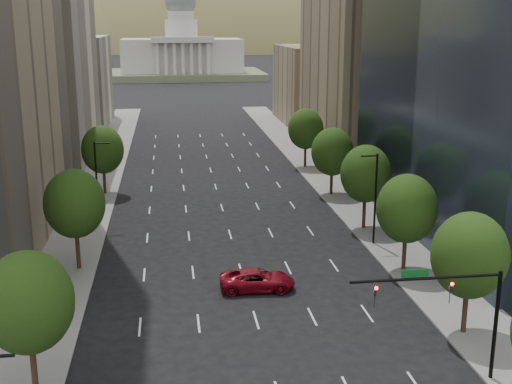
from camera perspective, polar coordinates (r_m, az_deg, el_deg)
name	(u,v)px	position (r m, az deg, el deg)	size (l,w,h in m)	color
sidewalk_left	(74,240)	(67.67, -15.47, -4.03)	(6.00, 200.00, 0.15)	slate
sidewalk_right	(377,227)	(70.29, 10.44, -3.03)	(6.00, 200.00, 0.15)	slate
midrise_cream_left	(40,45)	(108.37, -18.21, 12.00)	(14.00, 30.00, 35.00)	beige
filler_left	(73,82)	(141.42, -15.57, 9.18)	(14.00, 26.00, 18.00)	beige
parking_tan_right	(362,60)	(108.25, 9.12, 11.21)	(14.00, 30.00, 30.00)	#8C7759
filler_right	(315,85)	(140.64, 5.15, 9.21)	(14.00, 26.00, 16.00)	#8C7759
tree_right_1	(470,255)	(46.86, 17.98, -5.24)	(5.20, 5.20, 8.75)	#382316
tree_right_2	(407,209)	(57.40, 12.91, -1.42)	(5.20, 5.20, 8.61)	#382316
tree_right_3	(366,174)	(68.32, 9.46, 1.56)	(5.20, 5.20, 8.89)	#382316
tree_right_4	(332,152)	(81.60, 6.61, 3.47)	(5.20, 5.20, 8.46)	#382316
tree_right_5	(306,129)	(96.89, 4.32, 5.46)	(5.20, 5.20, 8.75)	#382316
tree_left_0	(28,303)	(39.61, -19.13, -9.02)	(5.20, 5.20, 8.75)	#382316
tree_left_1	(75,204)	(58.19, -15.41, -0.99)	(5.20, 5.20, 8.97)	#382316
tree_left_2	(103,150)	(83.44, -13.12, 3.58)	(5.20, 5.20, 8.68)	#382316
streetlight_rn	(375,196)	(63.78, 10.24, -0.38)	(1.70, 0.20, 9.00)	black
streetlight_ln	(97,181)	(70.90, -13.56, 0.95)	(1.70, 0.20, 9.00)	black
traffic_signal	(458,303)	(40.60, 17.06, -9.14)	(9.12, 0.40, 7.38)	black
capitol	(182,55)	(253.68, -6.41, 11.69)	(60.00, 40.00, 35.20)	#596647
foothills	(212,87)	(607.20, -3.79, 9.01)	(720.00, 413.00, 263.00)	olive
car_red_far	(257,280)	(53.53, 0.11, -7.61)	(2.79, 6.06, 1.68)	maroon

